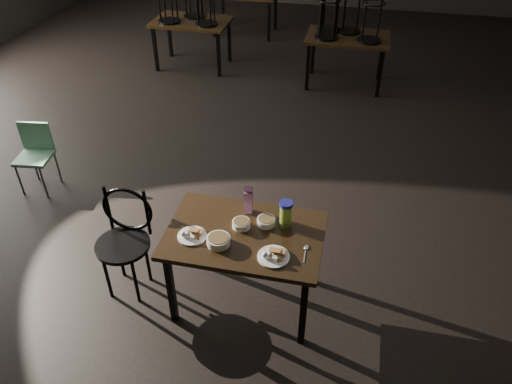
% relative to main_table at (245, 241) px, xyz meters
% --- Properties ---
extents(main_table, '(1.20, 0.80, 0.75)m').
position_rel_main_table_xyz_m(main_table, '(0.00, 0.00, 0.00)').
color(main_table, black).
rests_on(main_table, ground).
extents(plate_left, '(0.22, 0.22, 0.07)m').
position_rel_main_table_xyz_m(plate_left, '(-0.38, -0.13, 0.10)').
color(plate_left, white).
rests_on(plate_left, main_table).
extents(plate_right, '(0.24, 0.24, 0.08)m').
position_rel_main_table_xyz_m(plate_right, '(0.26, -0.21, 0.10)').
color(plate_right, white).
rests_on(plate_right, main_table).
extents(bowl_near, '(0.14, 0.14, 0.06)m').
position_rel_main_table_xyz_m(bowl_near, '(-0.04, 0.07, 0.11)').
color(bowl_near, white).
rests_on(bowl_near, main_table).
extents(bowl_far, '(0.14, 0.14, 0.06)m').
position_rel_main_table_xyz_m(bowl_far, '(0.14, 0.14, 0.11)').
color(bowl_far, white).
rests_on(bowl_far, main_table).
extents(bowl_big, '(0.18, 0.18, 0.06)m').
position_rel_main_table_xyz_m(bowl_big, '(-0.16, -0.16, 0.11)').
color(bowl_big, white).
rests_on(bowl_big, main_table).
extents(juice_carton, '(0.07, 0.07, 0.25)m').
position_rel_main_table_xyz_m(juice_carton, '(-0.03, 0.26, 0.20)').
color(juice_carton, '#881875').
rests_on(juice_carton, main_table).
extents(water_bottle, '(0.12, 0.12, 0.23)m').
position_rel_main_table_xyz_m(water_bottle, '(0.29, 0.15, 0.20)').
color(water_bottle, '#98CC3C').
rests_on(water_bottle, main_table).
extents(spoon, '(0.04, 0.19, 0.01)m').
position_rel_main_table_xyz_m(spoon, '(0.48, -0.07, 0.08)').
color(spoon, silver).
rests_on(spoon, main_table).
extents(bentwood_chair, '(0.45, 0.45, 0.94)m').
position_rel_main_table_xyz_m(bentwood_chair, '(-1.01, -0.01, -0.11)').
color(bentwood_chair, black).
rests_on(bentwood_chair, ground).
extents(school_chair, '(0.39, 0.39, 0.74)m').
position_rel_main_table_xyz_m(school_chair, '(-2.57, 1.13, -0.22)').
color(school_chair, '#7CC194').
rests_on(school_chair, ground).
extents(bg_table_left, '(1.20, 0.80, 1.48)m').
position_rel_main_table_xyz_m(bg_table_left, '(-1.99, 4.68, 0.11)').
color(bg_table_left, black).
rests_on(bg_table_left, ground).
extents(bg_table_right, '(1.20, 0.80, 1.48)m').
position_rel_main_table_xyz_m(bg_table_right, '(0.43, 4.51, 0.13)').
color(bg_table_right, black).
rests_on(bg_table_right, ground).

